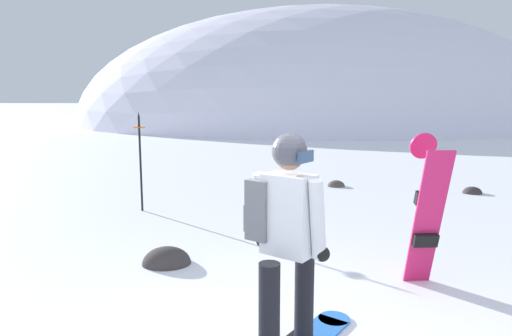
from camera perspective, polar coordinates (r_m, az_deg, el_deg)
ridge_peak_main at (r=37.24m, az=7.46°, el=5.82°), size 36.72×33.05×17.17m
snowboarder_main at (r=3.31m, az=3.65°, el=-9.39°), size 1.26×1.49×1.71m
spare_snowboard at (r=4.93m, az=20.72°, el=-5.14°), size 0.28×0.48×1.60m
piste_marker_near at (r=8.00m, az=-14.37°, el=1.62°), size 0.20×0.20×1.71m
rock_dark at (r=10.21m, az=10.05°, el=-2.29°), size 0.39×0.33×0.27m
rock_mid at (r=5.60m, az=-11.17°, el=-11.72°), size 0.58×0.49×0.40m
rock_small at (r=10.35m, az=25.56°, el=-2.88°), size 0.39×0.33×0.27m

